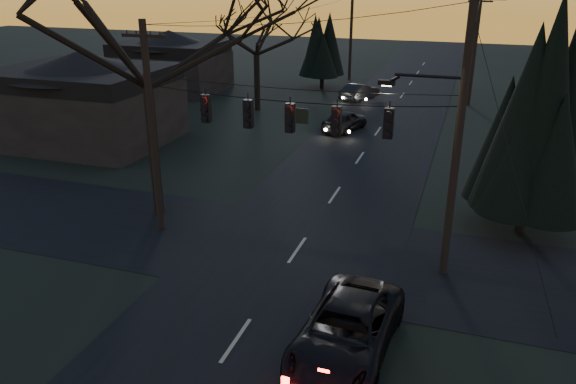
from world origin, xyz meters
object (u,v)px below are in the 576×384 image
(sedan_oncoming_b, at_px, (359,92))
(sedan_oncoming_a, at_px, (345,121))
(utility_pole_far_r, at_px, (468,105))
(evergreen_right, at_px, (537,120))
(suv_near, at_px, (347,331))
(bare_tree_left, at_px, (143,31))
(utility_pole_left, at_px, (161,229))
(utility_pole_right, at_px, (442,273))
(utility_pole_far_l, at_px, (349,79))

(sedan_oncoming_b, bearing_deg, sedan_oncoming_a, 120.83)
(utility_pole_far_r, bearing_deg, evergreen_right, -83.28)
(suv_near, bearing_deg, sedan_oncoming_a, 106.34)
(utility_pole_far_r, xyz_separation_m, bare_tree_left, (-12.45, -26.54, 7.90))
(utility_pole_left, bearing_deg, utility_pole_right, 0.00)
(bare_tree_left, bearing_deg, utility_pole_right, -6.68)
(suv_near, distance_m, sedan_oncoming_a, 23.56)
(evergreen_right, bearing_deg, suv_near, -116.78)
(utility_pole_far_r, height_order, sedan_oncoming_a, utility_pole_far_r)
(utility_pole_far_r, relative_size, sedan_oncoming_a, 2.05)
(utility_pole_left, height_order, sedan_oncoming_a, utility_pole_left)
(utility_pole_far_l, xyz_separation_m, sedan_oncoming_b, (2.80, -8.72, 0.66))
(utility_pole_right, distance_m, bare_tree_left, 14.81)
(bare_tree_left, height_order, sedan_oncoming_a, bare_tree_left)
(evergreen_right, height_order, sedan_oncoming_b, evergreen_right)
(utility_pole_far_l, xyz_separation_m, suv_near, (9.20, -41.51, 0.74))
(evergreen_right, bearing_deg, utility_pole_right, -121.41)
(utility_pole_far_l, height_order, evergreen_right, evergreen_right)
(suv_near, bearing_deg, utility_pole_right, 70.49)
(sedan_oncoming_b, bearing_deg, utility_pole_far_l, -47.31)
(utility_pole_left, bearing_deg, utility_pole_far_r, 67.67)
(utility_pole_far_r, distance_m, sedan_oncoming_a, 13.08)
(sedan_oncoming_a, bearing_deg, evergreen_right, 143.85)
(utility_pole_far_l, height_order, suv_near, utility_pole_far_l)
(utility_pole_right, relative_size, utility_pole_left, 1.18)
(sedan_oncoming_a, bearing_deg, bare_tree_left, 88.24)
(utility_pole_right, bearing_deg, evergreen_right, 58.59)
(utility_pole_right, distance_m, sedan_oncoming_b, 28.65)
(utility_pole_right, relative_size, suv_near, 1.88)
(bare_tree_left, relative_size, evergreen_right, 1.36)
(utility_pole_left, bearing_deg, evergreen_right, 17.62)
(evergreen_right, bearing_deg, sedan_oncoming_a, 128.98)
(utility_pole_far_r, height_order, suv_near, utility_pole_far_r)
(suv_near, height_order, sedan_oncoming_b, suv_near)
(utility_pole_left, distance_m, bare_tree_left, 8.09)
(suv_near, xyz_separation_m, sedan_oncoming_b, (-6.40, 32.79, -0.08))
(sedan_oncoming_b, bearing_deg, evergreen_right, 141.63)
(sedan_oncoming_a, xyz_separation_m, sedan_oncoming_b, (-1.03, 9.85, -0.05))
(utility_pole_far_l, height_order, sedan_oncoming_b, utility_pole_far_l)
(utility_pole_right, bearing_deg, utility_pole_far_r, 90.00)
(utility_pole_far_r, height_order, bare_tree_left, bare_tree_left)
(evergreen_right, xyz_separation_m, suv_near, (-5.07, -10.04, -4.02))
(sedan_oncoming_a, bearing_deg, utility_pole_far_l, -63.49)
(utility_pole_far_r, relative_size, bare_tree_left, 0.75)
(utility_pole_far_l, relative_size, bare_tree_left, 0.71)
(utility_pole_far_l, xyz_separation_m, sedan_oncoming_a, (3.83, -18.57, 0.71))
(utility_pole_left, height_order, utility_pole_far_r, same)
(utility_pole_left, xyz_separation_m, utility_pole_far_r, (11.50, 28.00, 0.00))
(evergreen_right, xyz_separation_m, sedan_oncoming_a, (-10.44, 12.90, -4.05))
(utility_pole_far_r, relative_size, suv_near, 1.60)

